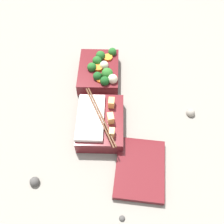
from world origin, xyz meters
name	(u,v)px	position (x,y,z in m)	size (l,w,h in m)	color
ground_plane	(97,97)	(0.00, 0.00, 0.00)	(3.00, 3.00, 0.00)	gray
bento_tray_vegetable	(101,71)	(-0.09, 0.01, 0.03)	(0.19, 0.14, 0.08)	maroon
bento_tray_rice	(100,122)	(0.12, 0.02, 0.03)	(0.21, 0.14, 0.07)	maroon
bento_lid	(140,169)	(0.26, 0.13, 0.01)	(0.18, 0.14, 0.02)	maroon
pebble_1	(35,182)	(0.30, -0.15, 0.01)	(0.03, 0.03, 0.03)	#474442
pebble_2	(122,218)	(0.39, 0.09, 0.00)	(0.02, 0.02, 0.02)	#474442
pebble_3	(191,113)	(0.06, 0.31, 0.01)	(0.03, 0.03, 0.03)	gray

